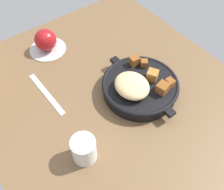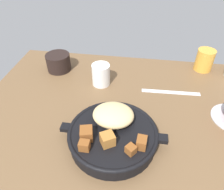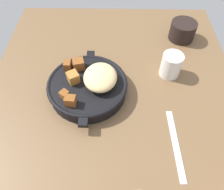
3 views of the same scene
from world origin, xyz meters
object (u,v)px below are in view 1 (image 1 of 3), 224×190
(cast_iron_skillet, at_px, (139,86))
(butter_knife, at_px, (46,93))
(white_creamer_pitcher, at_px, (84,149))
(red_apple, at_px, (45,40))

(cast_iron_skillet, xyz_separation_m, butter_knife, (0.17, 0.23, -0.03))
(cast_iron_skillet, relative_size, white_creamer_pitcher, 3.59)
(white_creamer_pitcher, bearing_deg, butter_knife, -3.65)
(white_creamer_pitcher, bearing_deg, cast_iron_skillet, -72.44)
(red_apple, xyz_separation_m, butter_knife, (-0.18, 0.10, -0.04))
(red_apple, relative_size, butter_knife, 0.38)
(red_apple, xyz_separation_m, white_creamer_pitcher, (-0.42, 0.11, -0.01))
(butter_knife, relative_size, white_creamer_pitcher, 2.56)
(red_apple, distance_m, butter_knife, 0.21)
(cast_iron_skillet, height_order, butter_knife, cast_iron_skillet)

